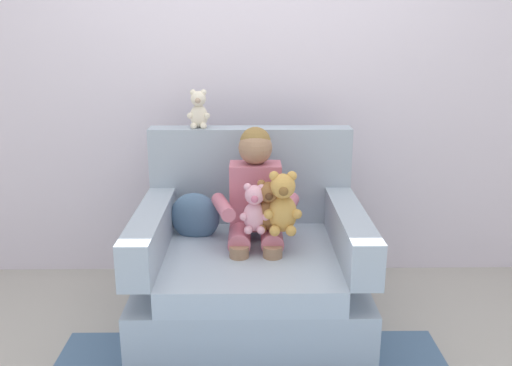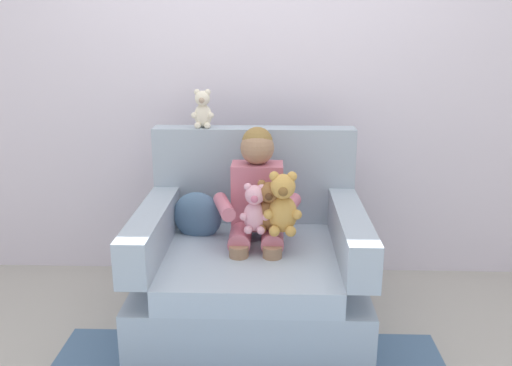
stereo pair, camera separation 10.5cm
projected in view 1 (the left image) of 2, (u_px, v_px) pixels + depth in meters
The scene contains 9 objects.
ground_plane at pixel (251, 327), 2.80m from camera, with size 8.00×8.00×0.00m, color #ADA89E.
back_wall at pixel (250, 63), 3.18m from camera, with size 6.00×0.10×2.60m, color silver.
armchair at pixel (251, 269), 2.76m from camera, with size 1.10×0.97×0.97m.
seated_child at pixel (256, 202), 2.70m from camera, with size 0.45×0.39×0.82m.
plush_brown at pixel (269, 207), 2.58m from camera, with size 0.15×0.12×0.26m.
plush_pink at pixel (255, 209), 2.57m from camera, with size 0.14×0.12×0.24m.
plush_honey at pixel (283, 204), 2.55m from camera, with size 0.18×0.15×0.30m.
plush_cream_on_backrest at pixel (199, 110), 2.90m from camera, with size 0.12×0.10×0.21m.
throw_pillow at pixel (195, 217), 2.83m from camera, with size 0.26×0.12×0.26m, color slate.
Camera 1 is at (-0.00, -2.49, 1.50)m, focal length 37.87 mm.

